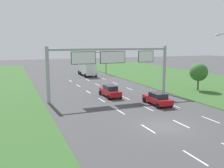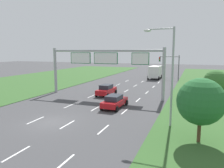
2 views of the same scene
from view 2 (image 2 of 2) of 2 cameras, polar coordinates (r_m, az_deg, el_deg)
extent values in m
plane|color=#424244|center=(21.20, -15.63, -9.62)|extent=(200.00, 200.00, 0.00)
cube|color=white|center=(22.25, -19.32, -8.92)|extent=(0.14, 2.40, 0.01)
cube|color=white|center=(26.92, -11.08, -5.58)|extent=(0.14, 2.40, 0.01)
cube|color=white|center=(32.04, -5.44, -3.20)|extent=(0.14, 2.40, 0.01)
cube|color=white|center=(37.42, -1.40, -1.47)|extent=(0.14, 2.40, 0.01)
cube|color=white|center=(42.96, 1.61, -0.17)|extent=(0.14, 2.40, 0.01)
cube|color=white|center=(48.62, 3.92, 0.83)|extent=(0.14, 2.40, 0.01)
cube|color=white|center=(15.89, -23.64, -16.31)|extent=(0.14, 2.40, 0.01)
cube|color=white|center=(20.25, -11.57, -10.33)|extent=(0.14, 2.40, 0.01)
cube|color=white|center=(25.30, -4.28, -6.36)|extent=(0.14, 2.40, 0.01)
cube|color=white|center=(30.69, 0.45, -3.68)|extent=(0.14, 2.40, 0.01)
cube|color=white|center=(36.27, 3.74, -1.80)|extent=(0.14, 2.40, 0.01)
cube|color=white|center=(41.97, 6.13, -0.42)|extent=(0.14, 2.40, 0.01)
cube|color=white|center=(47.74, 7.95, 0.62)|extent=(0.14, 2.40, 0.01)
cube|color=white|center=(13.86, -12.56, -19.58)|extent=(0.14, 2.40, 0.01)
cube|color=white|center=(18.70, -2.26, -11.77)|extent=(0.14, 2.40, 0.01)
cube|color=white|center=(24.07, 3.35, -7.12)|extent=(0.14, 2.40, 0.01)
cube|color=white|center=(29.69, 6.82, -4.16)|extent=(0.14, 2.40, 0.01)
cube|color=white|center=(35.43, 9.16, -2.14)|extent=(0.14, 2.40, 0.01)
cube|color=white|center=(41.24, 10.84, -0.69)|extent=(0.14, 2.40, 0.01)
cube|color=white|center=(47.10, 12.10, 0.41)|extent=(0.14, 2.40, 0.01)
cube|color=red|center=(32.51, -1.47, -1.81)|extent=(1.75, 4.36, 0.69)
cube|color=#232833|center=(32.33, -1.53, -0.70)|extent=(1.48, 2.10, 0.61)
cylinder|color=black|center=(34.38, -1.80, -1.83)|extent=(0.22, 0.64, 0.64)
cylinder|color=black|center=(33.74, 0.98, -2.02)|extent=(0.22, 0.64, 0.64)
cylinder|color=black|center=(31.46, -4.09, -2.81)|extent=(0.22, 0.64, 0.64)
cylinder|color=black|center=(30.77, -1.10, -3.05)|extent=(0.22, 0.64, 0.64)
cube|color=red|center=(25.44, 0.70, -4.80)|extent=(1.93, 4.41, 0.62)
cube|color=#232833|center=(25.13, 0.53, -3.59)|extent=(1.57, 2.17, 0.57)
cylinder|color=black|center=(27.32, 0.21, -4.53)|extent=(0.24, 0.65, 0.64)
cylinder|color=black|center=(26.69, 3.83, -4.86)|extent=(0.24, 0.65, 0.64)
cylinder|color=black|center=(24.42, -2.73, -6.12)|extent=(0.24, 0.65, 0.64)
cylinder|color=black|center=(23.73, 1.27, -6.55)|extent=(0.24, 0.65, 0.64)
cube|color=silver|center=(56.24, 11.92, 3.29)|extent=(2.25, 2.15, 2.20)
cube|color=silver|center=(52.55, 11.20, 3.18)|extent=(2.47, 5.16, 2.61)
cylinder|color=black|center=(57.04, 10.86, 2.28)|extent=(0.30, 0.91, 0.90)
cylinder|color=black|center=(56.65, 13.10, 2.17)|extent=(0.30, 0.91, 0.90)
cylinder|color=black|center=(54.82, 10.31, 2.05)|extent=(0.30, 0.91, 0.90)
cylinder|color=black|center=(54.38, 12.81, 1.92)|extent=(0.30, 0.91, 0.90)
cylinder|color=black|center=(51.02, 9.41, 1.60)|extent=(0.30, 0.91, 0.90)
cylinder|color=black|center=(50.56, 12.09, 1.46)|extent=(0.30, 0.91, 0.90)
cylinder|color=#9EA0A5|center=(35.64, -14.57, 3.43)|extent=(0.44, 0.44, 7.00)
cylinder|color=#9EA0A5|center=(29.38, 13.32, 2.45)|extent=(0.44, 0.44, 7.00)
cylinder|color=#9EA0A5|center=(31.43, -2.02, 8.71)|extent=(16.80, 0.32, 0.32)
cube|color=#0C5B28|center=(33.11, -8.21, 6.75)|extent=(3.26, 0.12, 1.64)
cube|color=white|center=(33.06, -8.27, 6.75)|extent=(3.10, 0.01, 1.48)
cube|color=#0C5B28|center=(31.36, -1.67, 6.74)|extent=(3.62, 0.12, 1.64)
cube|color=white|center=(31.30, -1.72, 6.74)|extent=(3.46, 0.01, 1.48)
cube|color=#0C5B28|center=(29.81, 7.41, 6.59)|extent=(2.42, 0.12, 1.64)
cube|color=white|center=(29.75, 7.38, 6.58)|extent=(2.26, 0.01, 1.48)
cylinder|color=#47494F|center=(54.10, 17.03, 4.23)|extent=(0.20, 0.20, 5.60)
cylinder|color=#47494F|center=(54.18, 14.75, 6.92)|extent=(4.50, 0.14, 0.14)
cube|color=black|center=(54.48, 12.36, 6.33)|extent=(0.32, 0.36, 1.10)
sphere|color=red|center=(54.27, 12.34, 6.71)|extent=(0.22, 0.22, 0.22)
sphere|color=orange|center=(54.28, 12.33, 6.32)|extent=(0.22, 0.22, 0.22)
sphere|color=green|center=(54.30, 12.32, 5.93)|extent=(0.22, 0.22, 0.22)
cylinder|color=#9EA0A5|center=(19.11, 15.45, 1.49)|extent=(0.18, 0.18, 8.50)
cylinder|color=#9EA0A5|center=(19.20, 12.58, 13.89)|extent=(2.20, 0.10, 0.10)
ellipsoid|color=silver|center=(19.39, 9.26, 13.63)|extent=(0.64, 0.32, 0.24)
cylinder|color=#513823|center=(17.09, 21.78, -11.26)|extent=(0.26, 0.26, 1.77)
sphere|color=#24632E|center=(16.51, 22.19, -4.27)|extent=(3.33, 3.33, 3.33)
cylinder|color=#513823|center=(29.37, 25.15, -3.20)|extent=(0.24, 0.24, 1.87)
sphere|color=#34672D|center=(29.06, 25.39, 0.63)|extent=(2.79, 2.79, 2.79)
camera|label=1|loc=(24.73, -74.32, 4.44)|focal=40.00mm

